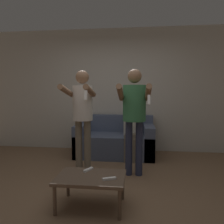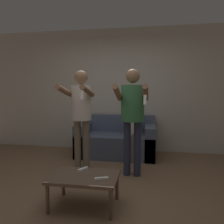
{
  "view_description": "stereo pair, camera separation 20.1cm",
  "coord_description": "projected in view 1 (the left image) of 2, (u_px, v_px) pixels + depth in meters",
  "views": [
    {
      "loc": [
        0.5,
        -2.75,
        1.32
      ],
      "look_at": [
        0.03,
        1.14,
        0.95
      ],
      "focal_mm": 35.0,
      "sensor_mm": 36.0,
      "label": 1
    },
    {
      "loc": [
        0.7,
        -2.72,
        1.32
      ],
      "look_at": [
        0.03,
        1.14,
        0.95
      ],
      "focal_mm": 35.0,
      "sensor_mm": 36.0,
      "label": 2
    }
  ],
  "objects": [
    {
      "name": "couch",
      "position": [
        115.0,
        141.0,
        4.53
      ],
      "size": [
        1.58,
        0.85,
        0.81
      ],
      "color": "#4C5670",
      "rests_on": "ground_plane"
    },
    {
      "name": "person_standing_left",
      "position": [
        82.0,
        110.0,
        3.45
      ],
      "size": [
        0.44,
        0.7,
        1.65
      ],
      "color": "#6B6051",
      "rests_on": "ground_plane"
    },
    {
      "name": "coffee_table",
      "position": [
        91.0,
        179.0,
        2.48
      ],
      "size": [
        0.77,
        0.52,
        0.36
      ],
      "color": "brown",
      "rests_on": "ground_plane"
    },
    {
      "name": "remote_far",
      "position": [
        88.0,
        170.0,
        2.64
      ],
      "size": [
        0.1,
        0.15,
        0.02
      ],
      "color": "white",
      "rests_on": "coffee_table"
    },
    {
      "name": "person_standing_right",
      "position": [
        134.0,
        109.0,
        3.36
      ],
      "size": [
        0.47,
        0.71,
        1.66
      ],
      "color": "#282D47",
      "rests_on": "ground_plane"
    },
    {
      "name": "remote_near",
      "position": [
        109.0,
        179.0,
        2.37
      ],
      "size": [
        0.15,
        0.09,
        0.02
      ],
      "color": "white",
      "rests_on": "coffee_table"
    },
    {
      "name": "person_seated",
      "position": [
        131.0,
        126.0,
        4.28
      ],
      "size": [
        0.3,
        0.53,
        1.18
      ],
      "color": "#6B6051",
      "rests_on": "ground_plane"
    },
    {
      "name": "ground_plane",
      "position": [
        99.0,
        191.0,
        2.9
      ],
      "size": [
        14.0,
        14.0,
        0.0
      ],
      "primitive_type": "plane",
      "color": "brown"
    },
    {
      "name": "wall_back",
      "position": [
        116.0,
        90.0,
        4.89
      ],
      "size": [
        6.4,
        0.06,
        2.7
      ],
      "color": "#B7B2A8",
      "rests_on": "ground_plane"
    }
  ]
}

